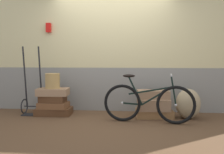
% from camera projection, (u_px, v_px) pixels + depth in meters
% --- Properties ---
extents(ground, '(9.71, 5.20, 0.06)m').
position_uv_depth(ground, '(108.00, 121.00, 4.58)').
color(ground, '#513823').
extents(station_building, '(7.71, 0.74, 3.05)m').
position_uv_depth(station_building, '(113.00, 41.00, 5.30)').
color(station_building, gray).
rests_on(station_building, ground).
extents(suitcase_0, '(0.72, 0.44, 0.15)m').
position_uv_depth(suitcase_0, '(54.00, 111.00, 4.94)').
color(suitcase_0, '#4C2D19').
rests_on(suitcase_0, ground).
extents(suitcase_1, '(0.59, 0.40, 0.12)m').
position_uv_depth(suitcase_1, '(54.00, 105.00, 4.90)').
color(suitcase_1, brown).
rests_on(suitcase_1, suitcase_0).
extents(suitcase_2, '(0.53, 0.32, 0.14)m').
position_uv_depth(suitcase_2, '(53.00, 99.00, 4.88)').
color(suitcase_2, '#4C2D19').
rests_on(suitcase_2, suitcase_1).
extents(suitcase_3, '(0.65, 0.43, 0.14)m').
position_uv_depth(suitcase_3, '(53.00, 92.00, 4.90)').
color(suitcase_3, '#937051').
rests_on(suitcase_3, suitcase_2).
extents(suitcase_4, '(0.73, 0.49, 0.15)m').
position_uv_depth(suitcase_4, '(154.00, 113.00, 4.75)').
color(suitcase_4, olive).
rests_on(suitcase_4, ground).
extents(suitcase_5, '(0.63, 0.43, 0.22)m').
position_uv_depth(suitcase_5, '(153.00, 104.00, 4.70)').
color(suitcase_5, '#937051').
rests_on(suitcase_5, suitcase_4).
extents(suitcase_6, '(0.64, 0.39, 0.16)m').
position_uv_depth(suitcase_6, '(153.00, 94.00, 4.73)').
color(suitcase_6, '#937051').
rests_on(suitcase_6, suitcase_5).
extents(wicker_basket, '(0.29, 0.29, 0.30)m').
position_uv_depth(wicker_basket, '(53.00, 81.00, 4.87)').
color(wicker_basket, '#A8844C').
rests_on(wicker_basket, suitcase_3).
extents(luggage_trolley, '(0.41, 0.38, 1.40)m').
position_uv_depth(luggage_trolley, '(33.00, 99.00, 5.00)').
color(luggage_trolley, black).
rests_on(luggage_trolley, ground).
extents(burlap_sack, '(0.46, 0.39, 0.58)m').
position_uv_depth(burlap_sack, '(188.00, 104.00, 4.61)').
color(burlap_sack, '#9E8966').
rests_on(burlap_sack, ground).
extents(bicycle, '(1.63, 0.46, 0.88)m').
position_uv_depth(bicycle, '(148.00, 103.00, 4.32)').
color(bicycle, black).
rests_on(bicycle, ground).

